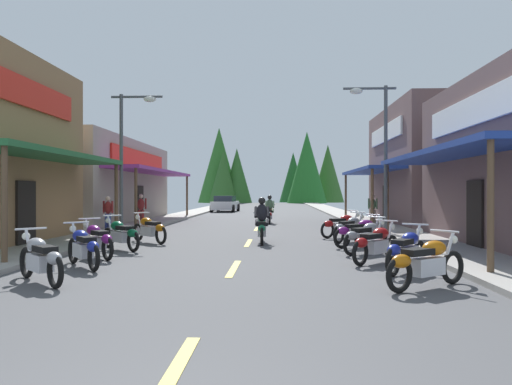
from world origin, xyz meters
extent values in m
cube|color=#4C4C4F|center=(0.00, 29.28, -0.05)|extent=(9.62, 88.56, 0.10)
cube|color=#9E9991|center=(-5.87, 29.28, 0.06)|extent=(2.13, 88.56, 0.12)
cube|color=#9E9991|center=(5.87, 29.28, 0.06)|extent=(2.13, 88.56, 0.12)
cube|color=#E0C64C|center=(0.00, 2.00, 0.01)|extent=(0.16, 2.40, 0.01)
cube|color=#E0C64C|center=(0.00, 8.42, 0.01)|extent=(0.16, 2.40, 0.01)
cube|color=#E0C64C|center=(0.00, 13.89, 0.01)|extent=(0.16, 2.40, 0.01)
cube|color=#E0C64C|center=(0.00, 20.15, 0.01)|extent=(0.16, 2.40, 0.01)
cube|color=#E0C64C|center=(0.00, 26.99, 0.01)|extent=(0.16, 2.40, 0.01)
cube|color=#E0C64C|center=(0.00, 32.81, 0.01)|extent=(0.16, 2.40, 0.01)
cube|color=#E0C64C|center=(0.00, 39.58, 0.01)|extent=(0.16, 2.40, 0.01)
cube|color=#E0C64C|center=(0.00, 45.28, 0.01)|extent=(0.16, 2.40, 0.01)
cube|color=#E0C64C|center=(0.00, 51.78, 0.01)|extent=(0.16, 2.40, 0.01)
cube|color=#E0C64C|center=(0.00, 58.49, 0.01)|extent=(0.16, 2.40, 0.01)
cube|color=#E0C64C|center=(0.00, 64.01, 0.01)|extent=(0.16, 2.40, 0.01)
cube|color=#236033|center=(-6.04, 12.27, 2.90)|extent=(1.80, 8.16, 0.16)
cylinder|color=brown|center=(-5.34, 8.39, 1.41)|extent=(0.14, 0.14, 2.82)
cylinder|color=brown|center=(-5.34, 16.14, 1.41)|extent=(0.14, 0.14, 2.82)
cube|color=red|center=(-6.88, 12.27, 4.87)|extent=(0.10, 6.34, 0.90)
cube|color=black|center=(-6.90, 12.27, 1.05)|extent=(0.08, 1.10, 2.10)
cube|color=gray|center=(-10.01, 24.82, 2.32)|extent=(6.14, 13.93, 4.65)
cube|color=#8C338C|center=(-6.04, 24.82, 2.90)|extent=(1.80, 12.54, 0.16)
cylinder|color=brown|center=(-5.34, 18.76, 1.41)|extent=(0.14, 0.14, 2.82)
cylinder|color=brown|center=(-5.34, 30.89, 1.41)|extent=(0.14, 0.14, 2.82)
cube|color=red|center=(-6.88, 24.82, 3.63)|extent=(0.10, 9.75, 0.90)
cube|color=black|center=(-6.90, 24.82, 1.05)|extent=(0.08, 1.10, 2.10)
cube|color=navy|center=(6.04, 12.18, 2.90)|extent=(1.80, 9.75, 0.16)
cylinder|color=brown|center=(5.34, 7.51, 1.41)|extent=(0.14, 0.14, 2.82)
cylinder|color=brown|center=(5.34, 16.86, 1.41)|extent=(0.14, 0.14, 2.82)
cube|color=white|center=(6.88, 12.18, 4.20)|extent=(0.10, 7.59, 0.90)
cube|color=black|center=(6.90, 12.18, 1.05)|extent=(0.08, 1.10, 2.10)
cube|color=brown|center=(11.31, 24.19, 3.17)|extent=(8.73, 10.05, 6.34)
cube|color=navy|center=(6.04, 24.19, 2.90)|extent=(1.80, 9.04, 0.16)
cylinder|color=brown|center=(5.34, 19.87, 1.41)|extent=(0.14, 0.14, 2.82)
cylinder|color=brown|center=(5.34, 28.51, 1.41)|extent=(0.14, 0.14, 2.82)
cube|color=white|center=(6.88, 24.19, 4.95)|extent=(0.10, 7.03, 0.90)
cube|color=black|center=(6.90, 24.19, 1.05)|extent=(0.08, 1.10, 2.10)
cylinder|color=#474C51|center=(-5.21, 16.34, 2.81)|extent=(0.14, 0.14, 5.62)
cylinder|color=#474C51|center=(-4.58, 16.34, 5.52)|extent=(2.05, 0.10, 0.10)
ellipsoid|color=silver|center=(-4.06, 16.34, 5.42)|extent=(0.50, 0.30, 0.24)
cylinder|color=#474C51|center=(5.21, 16.48, 2.95)|extent=(0.14, 0.14, 5.89)
cylinder|color=#474C51|center=(4.58, 16.48, 5.79)|extent=(2.05, 0.10, 0.10)
ellipsoid|color=silver|center=(4.06, 16.48, 5.69)|extent=(0.50, 0.30, 0.24)
torus|color=black|center=(4.32, 6.79, 0.32)|extent=(0.58, 0.46, 0.64)
torus|color=black|center=(3.11, 5.91, 0.32)|extent=(0.58, 0.46, 0.64)
cube|color=silver|center=(3.71, 6.35, 0.40)|extent=(0.73, 0.64, 0.32)
ellipsoid|color=#BF660C|center=(3.88, 6.47, 0.72)|extent=(0.64, 0.59, 0.28)
cube|color=black|center=(3.51, 6.21, 0.68)|extent=(0.65, 0.58, 0.12)
ellipsoid|color=#BF660C|center=(3.15, 5.94, 0.55)|extent=(0.50, 0.45, 0.24)
cylinder|color=silver|center=(4.22, 6.72, 0.65)|extent=(0.34, 0.27, 0.71)
cylinder|color=silver|center=(4.12, 6.65, 1.02)|extent=(0.38, 0.51, 0.04)
sphere|color=white|center=(4.35, 6.81, 0.85)|extent=(0.16, 0.16, 0.16)
torus|color=black|center=(4.26, 8.73, 0.32)|extent=(0.46, 0.58, 0.64)
torus|color=black|center=(3.38, 7.52, 0.32)|extent=(0.46, 0.58, 0.64)
cube|color=silver|center=(3.82, 8.13, 0.40)|extent=(0.64, 0.73, 0.32)
ellipsoid|color=navy|center=(3.94, 8.29, 0.72)|extent=(0.59, 0.64, 0.28)
cube|color=black|center=(3.67, 7.93, 0.68)|extent=(0.58, 0.65, 0.12)
ellipsoid|color=navy|center=(3.41, 7.56, 0.55)|extent=(0.45, 0.50, 0.24)
cylinder|color=silver|center=(4.18, 8.63, 0.65)|extent=(0.27, 0.34, 0.71)
cylinder|color=silver|center=(4.11, 8.53, 1.02)|extent=(0.51, 0.39, 0.04)
sphere|color=white|center=(4.28, 8.76, 0.85)|extent=(0.16, 0.16, 0.16)
torus|color=black|center=(3.94, 10.04, 0.32)|extent=(0.50, 0.55, 0.64)
torus|color=black|center=(2.95, 8.92, 0.32)|extent=(0.50, 0.55, 0.64)
cube|color=silver|center=(3.44, 9.48, 0.40)|extent=(0.67, 0.71, 0.32)
ellipsoid|color=#A51414|center=(3.57, 9.63, 0.72)|extent=(0.61, 0.63, 0.28)
cube|color=black|center=(3.28, 9.29, 0.68)|extent=(0.61, 0.64, 0.12)
ellipsoid|color=#A51414|center=(2.98, 8.96, 0.55)|extent=(0.47, 0.49, 0.24)
cylinder|color=silver|center=(3.85, 9.95, 0.65)|extent=(0.29, 0.32, 0.71)
cylinder|color=silver|center=(3.77, 9.86, 1.02)|extent=(0.48, 0.43, 0.04)
sphere|color=white|center=(3.96, 10.07, 0.85)|extent=(0.16, 0.16, 0.16)
torus|color=black|center=(4.06, 11.86, 0.32)|extent=(0.52, 0.52, 0.64)
torus|color=black|center=(3.00, 10.80, 0.32)|extent=(0.52, 0.52, 0.64)
cube|color=silver|center=(3.53, 11.33, 0.40)|extent=(0.69, 0.69, 0.32)
ellipsoid|color=#99999E|center=(3.67, 11.47, 0.72)|extent=(0.62, 0.62, 0.28)
cube|color=black|center=(3.36, 11.15, 0.68)|extent=(0.62, 0.62, 0.12)
ellipsoid|color=#99999E|center=(3.04, 10.83, 0.55)|extent=(0.48, 0.48, 0.24)
cylinder|color=silver|center=(3.97, 11.77, 0.65)|extent=(0.30, 0.31, 0.71)
cylinder|color=silver|center=(3.88, 11.68, 1.02)|extent=(0.45, 0.45, 0.04)
sphere|color=white|center=(4.08, 11.88, 0.85)|extent=(0.16, 0.16, 0.16)
torus|color=black|center=(4.27, 13.22, 0.32)|extent=(0.60, 0.42, 0.64)
torus|color=black|center=(2.99, 12.44, 0.32)|extent=(0.60, 0.42, 0.64)
cube|color=silver|center=(3.63, 12.83, 0.40)|extent=(0.74, 0.60, 0.32)
ellipsoid|color=#721972|center=(3.80, 12.93, 0.72)|extent=(0.64, 0.56, 0.28)
cube|color=black|center=(3.41, 12.70, 0.68)|extent=(0.66, 0.55, 0.12)
ellipsoid|color=#721972|center=(3.03, 12.47, 0.55)|extent=(0.50, 0.43, 0.24)
cylinder|color=silver|center=(4.16, 13.15, 0.65)|extent=(0.35, 0.24, 0.71)
cylinder|color=silver|center=(4.06, 13.09, 1.02)|extent=(0.34, 0.53, 0.04)
sphere|color=white|center=(4.30, 13.23, 0.85)|extent=(0.16, 0.16, 0.16)
torus|color=black|center=(4.02, 14.98, 0.32)|extent=(0.49, 0.56, 0.64)
torus|color=black|center=(3.06, 13.83, 0.32)|extent=(0.49, 0.56, 0.64)
cube|color=silver|center=(3.54, 14.41, 0.40)|extent=(0.66, 0.72, 0.32)
ellipsoid|color=#99999E|center=(3.66, 14.56, 0.72)|extent=(0.60, 0.64, 0.28)
cube|color=black|center=(3.38, 14.22, 0.68)|extent=(0.60, 0.64, 0.12)
ellipsoid|color=#99999E|center=(3.09, 13.87, 0.55)|extent=(0.47, 0.49, 0.24)
cylinder|color=silver|center=(3.93, 14.88, 0.65)|extent=(0.28, 0.32, 0.71)
cylinder|color=silver|center=(3.86, 14.79, 1.02)|extent=(0.49, 0.41, 0.04)
sphere|color=white|center=(4.03, 15.01, 0.85)|extent=(0.16, 0.16, 0.16)
torus|color=black|center=(4.10, 16.46, 0.32)|extent=(0.59, 0.44, 0.64)
torus|color=black|center=(2.86, 15.61, 0.32)|extent=(0.59, 0.44, 0.64)
cube|color=silver|center=(3.48, 16.04, 0.40)|extent=(0.74, 0.63, 0.32)
ellipsoid|color=#A51414|center=(3.64, 16.15, 0.72)|extent=(0.64, 0.58, 0.28)
cube|color=black|center=(3.27, 15.90, 0.68)|extent=(0.65, 0.57, 0.12)
ellipsoid|color=#A51414|center=(2.90, 15.64, 0.55)|extent=(0.50, 0.45, 0.24)
cylinder|color=silver|center=(3.99, 16.39, 0.65)|extent=(0.34, 0.26, 0.71)
cylinder|color=silver|center=(3.89, 16.32, 1.02)|extent=(0.37, 0.52, 0.04)
sphere|color=white|center=(4.12, 16.48, 0.85)|extent=(0.16, 0.16, 0.16)
torus|color=black|center=(-4.10, 7.04, 0.32)|extent=(0.53, 0.51, 0.64)
torus|color=black|center=(-3.01, 6.00, 0.32)|extent=(0.53, 0.51, 0.64)
cube|color=silver|center=(-3.56, 6.52, 0.40)|extent=(0.70, 0.69, 0.32)
ellipsoid|color=#99999E|center=(-3.70, 6.66, 0.72)|extent=(0.63, 0.62, 0.28)
cube|color=black|center=(-3.38, 6.35, 0.68)|extent=(0.63, 0.62, 0.12)
ellipsoid|color=#99999E|center=(-3.05, 6.04, 0.55)|extent=(0.48, 0.48, 0.24)
cylinder|color=silver|center=(-4.00, 6.95, 0.65)|extent=(0.31, 0.30, 0.71)
cylinder|color=silver|center=(-3.92, 6.87, 1.02)|extent=(0.44, 0.46, 0.04)
sphere|color=white|center=(-4.12, 7.06, 0.85)|extent=(0.16, 0.16, 0.16)
torus|color=black|center=(-3.98, 9.01, 0.32)|extent=(0.48, 0.56, 0.64)
torus|color=black|center=(-3.02, 7.85, 0.32)|extent=(0.48, 0.56, 0.64)
cube|color=silver|center=(-3.50, 8.43, 0.40)|extent=(0.66, 0.72, 0.32)
ellipsoid|color=navy|center=(-3.63, 8.58, 0.72)|extent=(0.60, 0.64, 0.28)
cube|color=black|center=(-3.34, 8.24, 0.68)|extent=(0.60, 0.64, 0.12)
ellipsoid|color=navy|center=(-3.06, 7.89, 0.55)|extent=(0.47, 0.49, 0.24)
cylinder|color=silver|center=(-3.90, 8.91, 0.65)|extent=(0.28, 0.32, 0.71)
cylinder|color=silver|center=(-3.82, 8.81, 1.02)|extent=(0.49, 0.41, 0.04)
sphere|color=white|center=(-4.00, 9.03, 0.85)|extent=(0.16, 0.16, 0.16)
torus|color=black|center=(-4.31, 10.63, 0.32)|extent=(0.50, 0.54, 0.64)
torus|color=black|center=(-3.31, 9.51, 0.32)|extent=(0.50, 0.54, 0.64)
cube|color=silver|center=(-3.81, 10.07, 0.40)|extent=(0.68, 0.71, 0.32)
ellipsoid|color=#721972|center=(-3.95, 10.22, 0.72)|extent=(0.61, 0.63, 0.28)
cube|color=black|center=(-3.65, 9.88, 0.68)|extent=(0.61, 0.63, 0.12)
ellipsoid|color=#721972|center=(-3.35, 9.55, 0.55)|extent=(0.47, 0.49, 0.24)
cylinder|color=silver|center=(-4.23, 10.53, 0.65)|extent=(0.29, 0.32, 0.71)
cylinder|color=silver|center=(-4.15, 10.44, 1.02)|extent=(0.47, 0.43, 0.04)
sphere|color=white|center=(-4.33, 10.65, 0.85)|extent=(0.16, 0.16, 0.16)
torus|color=black|center=(-4.29, 12.31, 0.32)|extent=(0.54, 0.51, 0.64)
torus|color=black|center=(-3.19, 11.29, 0.32)|extent=(0.54, 0.51, 0.64)
cube|color=silver|center=(-3.74, 11.80, 0.40)|extent=(0.70, 0.68, 0.32)
ellipsoid|color=#0C5933|center=(-3.89, 11.93, 0.72)|extent=(0.63, 0.62, 0.28)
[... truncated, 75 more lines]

